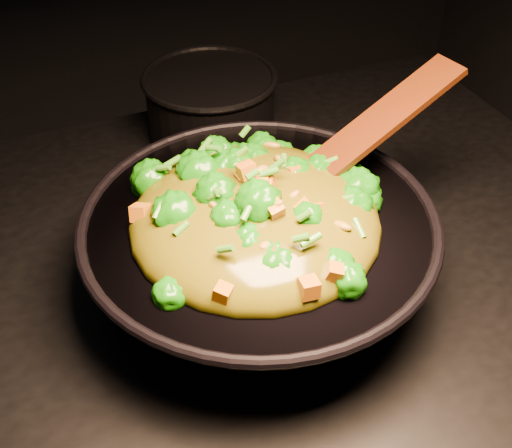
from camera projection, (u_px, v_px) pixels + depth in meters
name	position (u px, v px, depth m)	size (l,w,h in m)	color
stovetop	(240.00, 446.00, 1.16)	(1.20, 0.90, 0.90)	black
wok	(259.00, 255.00, 0.81)	(0.42, 0.42, 0.12)	black
stir_fry	(255.00, 191.00, 0.73)	(0.30, 0.30, 0.10)	#1A7C08
spatula	(354.00, 142.00, 0.79)	(0.34, 0.05, 0.01)	#3E1305
back_pot	(211.00, 107.00, 1.08)	(0.21, 0.21, 0.12)	black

